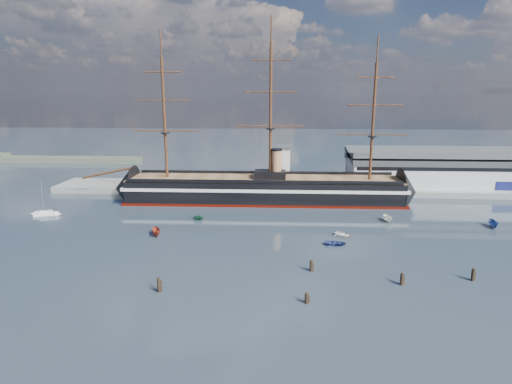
{
  "coord_description": "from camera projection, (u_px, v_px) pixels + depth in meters",
  "views": [
    {
      "loc": [
        1.75,
        -76.56,
        35.38
      ],
      "look_at": [
        -4.77,
        35.0,
        9.0
      ],
      "focal_mm": 30.0,
      "sensor_mm": 36.0,
      "label": 1
    }
  ],
  "objects": [
    {
      "name": "motorboat_d",
      "position": [
        198.0,
        220.0,
        120.62
      ],
      "size": [
        4.68,
        6.2,
        2.09
      ],
      "primitive_type": "imported",
      "rotation": [
        0.0,
        0.0,
        1.13
      ],
      "color": "#19583A",
      "rests_on": "ground"
    },
    {
      "name": "motorboat_b",
      "position": [
        335.0,
        245.0,
        100.77
      ],
      "size": [
        1.41,
        3.22,
        1.48
      ],
      "primitive_type": "imported",
      "rotation": [
        0.0,
        0.0,
        1.52
      ],
      "color": "navy",
      "rests_on": "ground"
    },
    {
      "name": "sailboat",
      "position": [
        46.0,
        213.0,
        124.75
      ],
      "size": [
        6.89,
        3.72,
        10.59
      ],
      "rotation": [
        0.0,
        0.0,
        0.28
      ],
      "color": "silver",
      "rests_on": "ground"
    },
    {
      "name": "motorboat_f",
      "position": [
        493.0,
        228.0,
        113.85
      ],
      "size": [
        6.16,
        3.01,
        2.36
      ],
      "primitive_type": "imported",
      "rotation": [
        0.0,
        0.0,
        -0.15
      ],
      "color": "#2D4A84",
      "rests_on": "ground"
    },
    {
      "name": "piling_near_left",
      "position": [
        159.0,
        292.0,
        77.27
      ],
      "size": [
        0.64,
        0.64,
        3.44
      ],
      "primitive_type": "cylinder",
      "color": "black",
      "rests_on": "ground"
    },
    {
      "name": "piling_extra",
      "position": [
        311.0,
        271.0,
        86.27
      ],
      "size": [
        0.64,
        0.64,
        3.02
      ],
      "primitive_type": "cylinder",
      "color": "black",
      "rests_on": "ground"
    },
    {
      "name": "quay_tower",
      "position": [
        284.0,
        166.0,
        151.13
      ],
      "size": [
        5.0,
        5.0,
        15.0
      ],
      "color": "silver",
      "rests_on": "ground"
    },
    {
      "name": "shoreline",
      "position": [
        9.0,
        158.0,
        221.35
      ],
      "size": [
        120.0,
        10.0,
        4.0
      ],
      "color": "#3F4C38",
      "rests_on": "ground"
    },
    {
      "name": "ground",
      "position": [
        274.0,
        219.0,
        121.48
      ],
      "size": [
        600.0,
        600.0,
        0.0
      ],
      "primitive_type": "plane",
      "color": "#273443",
      "rests_on": "ground"
    },
    {
      "name": "warship",
      "position": [
        259.0,
        189.0,
        140.28
      ],
      "size": [
        112.95,
        17.05,
        53.94
      ],
      "rotation": [
        0.0,
        0.0,
        0.01
      ],
      "color": "black",
      "rests_on": "ground"
    },
    {
      "name": "motorboat_c",
      "position": [
        387.0,
        222.0,
        118.82
      ],
      "size": [
        5.74,
        2.27,
        2.27
      ],
      "primitive_type": "imported",
      "rotation": [
        0.0,
        0.0,
        0.03
      ],
      "color": "white",
      "rests_on": "ground"
    },
    {
      "name": "warehouse",
      "position": [
        435.0,
        169.0,
        155.21
      ],
      "size": [
        63.0,
        21.0,
        11.6
      ],
      "color": "#B7BABC",
      "rests_on": "ground"
    },
    {
      "name": "piling_far_right",
      "position": [
        472.0,
        281.0,
        81.93
      ],
      "size": [
        0.64,
        0.64,
        3.18
      ],
      "primitive_type": "cylinder",
      "color": "black",
      "rests_on": "ground"
    },
    {
      "name": "motorboat_a",
      "position": [
        157.0,
        236.0,
        107.39
      ],
      "size": [
        6.2,
        4.3,
        2.33
      ],
      "primitive_type": "imported",
      "rotation": [
        0.0,
        0.0,
        0.41
      ],
      "color": "#A13A26",
      "rests_on": "ground"
    },
    {
      "name": "piling_near_right",
      "position": [
        401.0,
        285.0,
        80.13
      ],
      "size": [
        0.64,
        0.64,
        3.09
      ],
      "primitive_type": "cylinder",
      "color": "black",
      "rests_on": "ground"
    },
    {
      "name": "motorboat_e",
      "position": [
        343.0,
        237.0,
        106.77
      ],
      "size": [
        3.02,
        3.17,
        1.46
      ],
      "primitive_type": "imported",
      "rotation": [
        0.0,
        0.0,
        0.84
      ],
      "color": "silver",
      "rests_on": "ground"
    },
    {
      "name": "piling_near_mid",
      "position": [
        306.0,
        303.0,
        73.2
      ],
      "size": [
        0.64,
        0.64,
        2.58
      ],
      "primitive_type": "cylinder",
      "color": "black",
      "rests_on": "ground"
    },
    {
      "name": "quay",
      "position": [
        303.0,
        191.0,
        155.89
      ],
      "size": [
        180.0,
        18.0,
        2.0
      ],
      "primitive_type": "cube",
      "color": "slate",
      "rests_on": "ground"
    }
  ]
}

